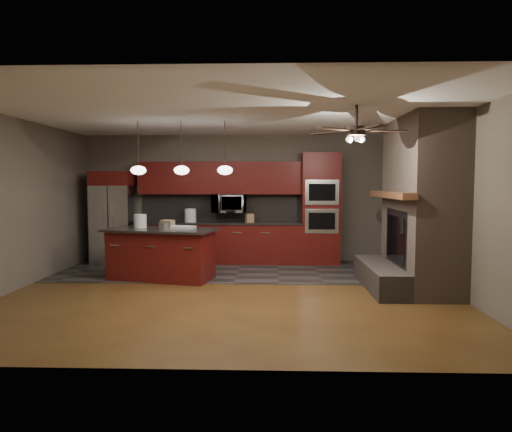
{
  "coord_description": "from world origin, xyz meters",
  "views": [
    {
      "loc": [
        0.64,
        -7.12,
        1.74
      ],
      "look_at": [
        0.38,
        0.6,
        1.18
      ],
      "focal_mm": 32.0,
      "sensor_mm": 36.0,
      "label": 1
    }
  ],
  "objects_px": {
    "kitchen_island": "(161,254)",
    "counter_bucket": "(190,215)",
    "refrigerator": "(114,218)",
    "white_bucket": "(140,221)",
    "microwave": "(229,203)",
    "paint_tray": "(182,227)",
    "counter_box": "(250,218)",
    "cardboard_box": "(168,224)",
    "paint_can": "(165,226)",
    "oven_tower": "(320,209)"
  },
  "relations": [
    {
      "from": "kitchen_island",
      "to": "counter_bucket",
      "type": "distance_m",
      "value": 1.84
    },
    {
      "from": "refrigerator",
      "to": "white_bucket",
      "type": "relative_size",
      "value": 8.03
    },
    {
      "from": "microwave",
      "to": "refrigerator",
      "type": "distance_m",
      "value": 2.52
    },
    {
      "from": "paint_tray",
      "to": "counter_bucket",
      "type": "bearing_deg",
      "value": 108.17
    },
    {
      "from": "refrigerator",
      "to": "counter_box",
      "type": "bearing_deg",
      "value": 0.61
    },
    {
      "from": "microwave",
      "to": "paint_tray",
      "type": "relative_size",
      "value": 1.68
    },
    {
      "from": "paint_tray",
      "to": "cardboard_box",
      "type": "relative_size",
      "value": 1.96
    },
    {
      "from": "paint_can",
      "to": "cardboard_box",
      "type": "distance_m",
      "value": 0.42
    },
    {
      "from": "counter_box",
      "to": "oven_tower",
      "type": "bearing_deg",
      "value": -22.03
    },
    {
      "from": "microwave",
      "to": "refrigerator",
      "type": "relative_size",
      "value": 0.37
    },
    {
      "from": "oven_tower",
      "to": "cardboard_box",
      "type": "relative_size",
      "value": 10.74
    },
    {
      "from": "oven_tower",
      "to": "counter_box",
      "type": "distance_m",
      "value": 1.54
    },
    {
      "from": "white_bucket",
      "to": "paint_can",
      "type": "xyz_separation_m",
      "value": [
        0.54,
        -0.36,
        -0.06
      ]
    },
    {
      "from": "refrigerator",
      "to": "white_bucket",
      "type": "distance_m",
      "value": 1.77
    },
    {
      "from": "microwave",
      "to": "oven_tower",
      "type": "bearing_deg",
      "value": -1.66
    },
    {
      "from": "white_bucket",
      "to": "counter_bucket",
      "type": "bearing_deg",
      "value": 67.02
    },
    {
      "from": "cardboard_box",
      "to": "oven_tower",
      "type": "bearing_deg",
      "value": 49.61
    },
    {
      "from": "counter_box",
      "to": "paint_can",
      "type": "bearing_deg",
      "value": -150.79
    },
    {
      "from": "paint_tray",
      "to": "oven_tower",
      "type": "bearing_deg",
      "value": 45.17
    },
    {
      "from": "microwave",
      "to": "counter_bucket",
      "type": "xyz_separation_m",
      "value": [
        -0.84,
        -0.05,
        -0.26
      ]
    },
    {
      "from": "kitchen_island",
      "to": "counter_box",
      "type": "bearing_deg",
      "value": 60.15
    },
    {
      "from": "microwave",
      "to": "white_bucket",
      "type": "bearing_deg",
      "value": -133.07
    },
    {
      "from": "refrigerator",
      "to": "paint_tray",
      "type": "height_order",
      "value": "refrigerator"
    },
    {
      "from": "microwave",
      "to": "cardboard_box",
      "type": "distance_m",
      "value": 1.86
    },
    {
      "from": "oven_tower",
      "to": "paint_can",
      "type": "bearing_deg",
      "value": -147.07
    },
    {
      "from": "paint_can",
      "to": "paint_tray",
      "type": "xyz_separation_m",
      "value": [
        0.25,
        0.24,
        -0.05
      ]
    },
    {
      "from": "white_bucket",
      "to": "counter_box",
      "type": "distance_m",
      "value": 2.45
    },
    {
      "from": "microwave",
      "to": "paint_can",
      "type": "distance_m",
      "value": 2.19
    },
    {
      "from": "oven_tower",
      "to": "kitchen_island",
      "type": "xyz_separation_m",
      "value": [
        -3.04,
        -1.73,
        -0.73
      ]
    },
    {
      "from": "microwave",
      "to": "paint_tray",
      "type": "bearing_deg",
      "value": -112.13
    },
    {
      "from": "refrigerator",
      "to": "cardboard_box",
      "type": "bearing_deg",
      "value": -43.2
    },
    {
      "from": "microwave",
      "to": "kitchen_island",
      "type": "relative_size",
      "value": 0.35
    },
    {
      "from": "paint_can",
      "to": "cardboard_box",
      "type": "relative_size",
      "value": 0.92
    },
    {
      "from": "paint_can",
      "to": "paint_tray",
      "type": "distance_m",
      "value": 0.35
    },
    {
      "from": "cardboard_box",
      "to": "counter_bucket",
      "type": "relative_size",
      "value": 0.78
    },
    {
      "from": "oven_tower",
      "to": "counter_bucket",
      "type": "bearing_deg",
      "value": 179.85
    },
    {
      "from": "kitchen_island",
      "to": "paint_tray",
      "type": "height_order",
      "value": "paint_tray"
    },
    {
      "from": "oven_tower",
      "to": "refrigerator",
      "type": "relative_size",
      "value": 1.2
    },
    {
      "from": "microwave",
      "to": "counter_bucket",
      "type": "distance_m",
      "value": 0.88
    },
    {
      "from": "paint_can",
      "to": "oven_tower",
      "type": "bearing_deg",
      "value": 32.93
    },
    {
      "from": "microwave",
      "to": "counter_bucket",
      "type": "relative_size",
      "value": 2.56
    },
    {
      "from": "paint_can",
      "to": "counter_bucket",
      "type": "xyz_separation_m",
      "value": [
        0.11,
        1.9,
        0.05
      ]
    },
    {
      "from": "refrigerator",
      "to": "white_bucket",
      "type": "bearing_deg",
      "value": -55.66
    },
    {
      "from": "cardboard_box",
      "to": "white_bucket",
      "type": "bearing_deg",
      "value": -149.93
    },
    {
      "from": "oven_tower",
      "to": "counter_box",
      "type": "bearing_deg",
      "value": -178.4
    },
    {
      "from": "kitchen_island",
      "to": "paint_can",
      "type": "distance_m",
      "value": 0.56
    },
    {
      "from": "cardboard_box",
      "to": "counter_box",
      "type": "height_order",
      "value": "counter_box"
    },
    {
      "from": "microwave",
      "to": "kitchen_island",
      "type": "height_order",
      "value": "microwave"
    },
    {
      "from": "microwave",
      "to": "white_bucket",
      "type": "height_order",
      "value": "microwave"
    },
    {
      "from": "paint_tray",
      "to": "counter_box",
      "type": "xyz_separation_m",
      "value": [
        1.15,
        1.61,
        0.05
      ]
    }
  ]
}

